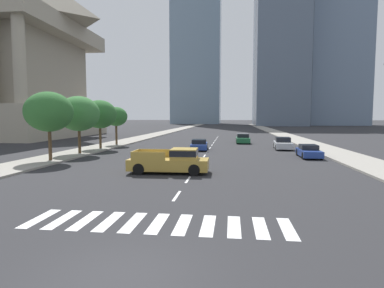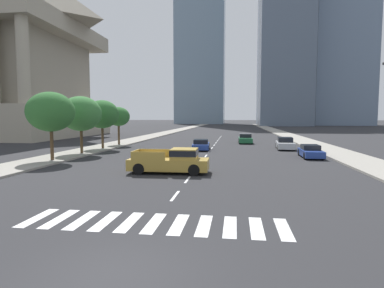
{
  "view_description": "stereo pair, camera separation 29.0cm",
  "coord_description": "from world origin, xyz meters",
  "px_view_note": "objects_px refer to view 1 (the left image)",
  "views": [
    {
      "loc": [
        2.57,
        -7.0,
        3.78
      ],
      "look_at": [
        0.0,
        13.86,
        2.0
      ],
      "focal_mm": 29.88,
      "sensor_mm": 36.0,
      "label": 1
    },
    {
      "loc": [
        2.86,
        -6.97,
        3.78
      ],
      "look_at": [
        0.0,
        13.86,
        2.0
      ],
      "focal_mm": 29.88,
      "sensor_mm": 36.0,
      "label": 2
    }
  ],
  "objects_px": {
    "sedan_silver_1": "(283,144)",
    "sedan_blue_2": "(309,152)",
    "street_tree_nearest": "(49,112)",
    "street_tree_second": "(79,114)",
    "sedan_blue_0": "(199,145)",
    "street_tree_third": "(100,114)",
    "street_tree_fourth": "(116,117)",
    "pickup_truck": "(173,161)",
    "sedan_green_3": "(243,139)"
  },
  "relations": [
    {
      "from": "pickup_truck",
      "to": "street_tree_third",
      "type": "xyz_separation_m",
      "value": [
        -11.21,
        14.46,
        3.28
      ]
    },
    {
      "from": "sedan_green_3",
      "to": "sedan_blue_2",
      "type": "bearing_deg",
      "value": 18.99
    },
    {
      "from": "sedan_silver_1",
      "to": "sedan_green_3",
      "type": "relative_size",
      "value": 1.13
    },
    {
      "from": "pickup_truck",
      "to": "street_tree_second",
      "type": "bearing_deg",
      "value": 139.17
    },
    {
      "from": "pickup_truck",
      "to": "street_tree_second",
      "type": "relative_size",
      "value": 0.95
    },
    {
      "from": "sedan_silver_1",
      "to": "street_tree_nearest",
      "type": "relative_size",
      "value": 0.84
    },
    {
      "from": "pickup_truck",
      "to": "sedan_blue_2",
      "type": "bearing_deg",
      "value": 40.24
    },
    {
      "from": "sedan_green_3",
      "to": "street_tree_nearest",
      "type": "distance_m",
      "value": 27.56
    },
    {
      "from": "sedan_silver_1",
      "to": "street_tree_second",
      "type": "height_order",
      "value": "street_tree_second"
    },
    {
      "from": "sedan_blue_2",
      "to": "street_tree_second",
      "type": "relative_size",
      "value": 0.75
    },
    {
      "from": "sedan_blue_0",
      "to": "street_tree_second",
      "type": "xyz_separation_m",
      "value": [
        -11.46,
        -6.23,
        3.55
      ]
    },
    {
      "from": "sedan_silver_1",
      "to": "street_tree_fourth",
      "type": "height_order",
      "value": "street_tree_fourth"
    },
    {
      "from": "sedan_blue_2",
      "to": "street_tree_third",
      "type": "height_order",
      "value": "street_tree_third"
    },
    {
      "from": "sedan_blue_2",
      "to": "street_tree_fourth",
      "type": "xyz_separation_m",
      "value": [
        -22.37,
        9.85,
        3.27
      ]
    },
    {
      "from": "sedan_green_3",
      "to": "sedan_blue_0",
      "type": "bearing_deg",
      "value": -28.49
    },
    {
      "from": "sedan_blue_2",
      "to": "street_tree_fourth",
      "type": "relative_size",
      "value": 0.86
    },
    {
      "from": "sedan_silver_1",
      "to": "street_tree_third",
      "type": "bearing_deg",
      "value": -78.13
    },
    {
      "from": "street_tree_nearest",
      "to": "street_tree_second",
      "type": "bearing_deg",
      "value": 90.0
    },
    {
      "from": "sedan_blue_0",
      "to": "street_tree_third",
      "type": "height_order",
      "value": "street_tree_third"
    },
    {
      "from": "pickup_truck",
      "to": "sedan_blue_0",
      "type": "height_order",
      "value": "pickup_truck"
    },
    {
      "from": "street_tree_nearest",
      "to": "street_tree_third",
      "type": "distance_m",
      "value": 10.42
    },
    {
      "from": "sedan_green_3",
      "to": "street_tree_second",
      "type": "relative_size",
      "value": 0.75
    },
    {
      "from": "pickup_truck",
      "to": "street_tree_nearest",
      "type": "xyz_separation_m",
      "value": [
        -11.21,
        4.04,
        3.4
      ]
    },
    {
      "from": "sedan_blue_0",
      "to": "sedan_blue_2",
      "type": "distance_m",
      "value": 12.3
    },
    {
      "from": "street_tree_nearest",
      "to": "street_tree_fourth",
      "type": "height_order",
      "value": "street_tree_nearest"
    },
    {
      "from": "pickup_truck",
      "to": "sedan_silver_1",
      "type": "distance_m",
      "value": 20.26
    },
    {
      "from": "sedan_blue_0",
      "to": "street_tree_nearest",
      "type": "xyz_separation_m",
      "value": [
        -11.46,
        -11.48,
        3.65
      ]
    },
    {
      "from": "sedan_blue_2",
      "to": "street_tree_third",
      "type": "relative_size",
      "value": 0.77
    },
    {
      "from": "sedan_silver_1",
      "to": "sedan_green_3",
      "type": "height_order",
      "value": "sedan_silver_1"
    },
    {
      "from": "sedan_blue_2",
      "to": "sedan_green_3",
      "type": "bearing_deg",
      "value": -159.31
    },
    {
      "from": "sedan_green_3",
      "to": "street_tree_fourth",
      "type": "relative_size",
      "value": 0.86
    },
    {
      "from": "sedan_blue_2",
      "to": "street_tree_second",
      "type": "bearing_deg",
      "value": -87.36
    },
    {
      "from": "sedan_green_3",
      "to": "pickup_truck",
      "type": "bearing_deg",
      "value": -12.83
    },
    {
      "from": "sedan_blue_0",
      "to": "street_tree_nearest",
      "type": "distance_m",
      "value": 16.63
    },
    {
      "from": "sedan_silver_1",
      "to": "sedan_blue_2",
      "type": "bearing_deg",
      "value": 11.95
    },
    {
      "from": "sedan_blue_2",
      "to": "street_tree_fourth",
      "type": "height_order",
      "value": "street_tree_fourth"
    },
    {
      "from": "street_tree_nearest",
      "to": "street_tree_fourth",
      "type": "relative_size",
      "value": 1.16
    },
    {
      "from": "sedan_blue_2",
      "to": "street_tree_third",
      "type": "bearing_deg",
      "value": -100.42
    },
    {
      "from": "sedan_blue_0",
      "to": "street_tree_nearest",
      "type": "bearing_deg",
      "value": 131.39
    },
    {
      "from": "sedan_green_3",
      "to": "street_tree_third",
      "type": "bearing_deg",
      "value": -56.99
    },
    {
      "from": "sedan_blue_0",
      "to": "sedan_silver_1",
      "type": "distance_m",
      "value": 9.96
    },
    {
      "from": "street_tree_nearest",
      "to": "street_tree_second",
      "type": "xyz_separation_m",
      "value": [
        0.0,
        5.25,
        -0.1
      ]
    },
    {
      "from": "sedan_blue_2",
      "to": "sedan_green_3",
      "type": "distance_m",
      "value": 16.69
    },
    {
      "from": "sedan_blue_2",
      "to": "street_tree_nearest",
      "type": "height_order",
      "value": "street_tree_nearest"
    },
    {
      "from": "street_tree_fourth",
      "to": "sedan_blue_0",
      "type": "bearing_deg",
      "value": -20.01
    },
    {
      "from": "sedan_green_3",
      "to": "sedan_silver_1",
      "type": "bearing_deg",
      "value": 28.4
    },
    {
      "from": "sedan_blue_2",
      "to": "street_tree_nearest",
      "type": "relative_size",
      "value": 0.75
    },
    {
      "from": "street_tree_second",
      "to": "street_tree_third",
      "type": "bearing_deg",
      "value": 90.0
    },
    {
      "from": "sedan_silver_1",
      "to": "street_tree_third",
      "type": "height_order",
      "value": "street_tree_third"
    },
    {
      "from": "sedan_blue_0",
      "to": "street_tree_fourth",
      "type": "height_order",
      "value": "street_tree_fourth"
    }
  ]
}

